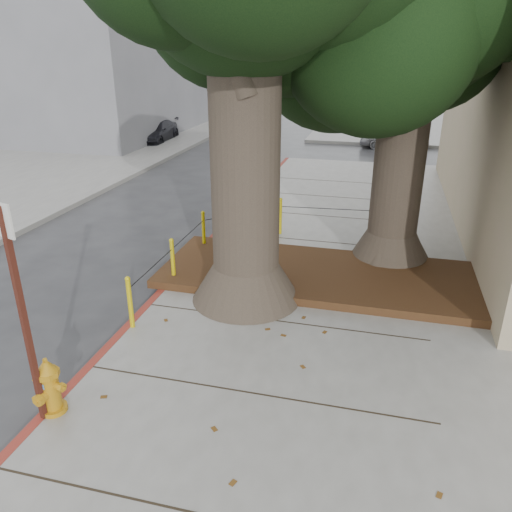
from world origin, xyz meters
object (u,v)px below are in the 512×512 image
Objects in this scene: signpost at (21,306)px; car_silver at (395,137)px; fire_hydrant at (50,386)px; car_dark at (155,132)px.

signpost reaches higher than car_silver.
car_silver is at bearing 95.39° from signpost.
fire_hydrant is 1.24m from signpost.
signpost is 20.80m from car_dark.
signpost is 21.20m from car_silver.
car_dark is (-11.77, -1.32, -0.00)m from car_silver.
car_dark is (-7.42, 19.39, -1.24)m from signpost.
car_silver reaches higher than fire_hydrant.
signpost reaches higher than car_dark.
car_dark is at bearing 99.54° from car_silver.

